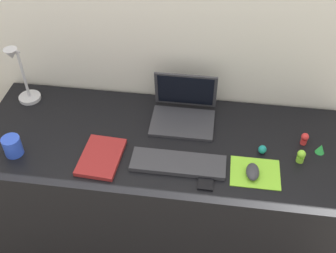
{
  "coord_description": "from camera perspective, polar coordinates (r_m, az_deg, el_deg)",
  "views": [
    {
      "loc": [
        0.22,
        -1.37,
        2.11
      ],
      "look_at": [
        0.03,
        0.0,
        0.83
      ],
      "focal_mm": 45.19,
      "sensor_mm": 36.0,
      "label": 1
    }
  ],
  "objects": [
    {
      "name": "back_wall",
      "position": [
        2.19,
        0.41,
        5.6
      ],
      "size": [
        2.89,
        0.05,
        1.56
      ],
      "primitive_type": "cube",
      "color": "silver",
      "rests_on": "ground_plane"
    },
    {
      "name": "toy_figurine_lime",
      "position": [
        1.92,
        17.5,
        -3.81
      ],
      "size": [
        0.04,
        0.04,
        0.06
      ],
      "color": "#8CDB33",
      "rests_on": "desk"
    },
    {
      "name": "toy_figurine_red",
      "position": [
        2.0,
        17.94,
        -1.53
      ],
      "size": [
        0.03,
        0.03,
        0.06
      ],
      "color": "red",
      "rests_on": "desk"
    },
    {
      "name": "laptop",
      "position": [
        2.03,
        2.15,
        2.48
      ],
      "size": [
        0.3,
        0.25,
        0.21
      ],
      "color": "#333338",
      "rests_on": "desk"
    },
    {
      "name": "toy_figurine_teal",
      "position": [
        1.92,
        12.61,
        -3.04
      ],
      "size": [
        0.04,
        0.04,
        0.04
      ],
      "primitive_type": "ellipsoid",
      "color": "teal",
      "rests_on": "desk"
    },
    {
      "name": "coffee_mug",
      "position": [
        1.98,
        -20.24,
        -2.5
      ],
      "size": [
        0.08,
        0.08,
        0.09
      ],
      "primitive_type": "cylinder",
      "color": "blue",
      "rests_on": "desk"
    },
    {
      "name": "ground_plane",
      "position": [
        2.52,
        -0.81,
        -13.92
      ],
      "size": [
        6.0,
        6.0,
        0.0
      ],
      "primitive_type": "plane",
      "color": "gray"
    },
    {
      "name": "notebook_pad",
      "position": [
        1.88,
        -9.01,
        -4.08
      ],
      "size": [
        0.18,
        0.25,
        0.02
      ],
      "primitive_type": "cube",
      "rotation": [
        0.0,
        0.0,
        -0.05
      ],
      "color": "maroon",
      "rests_on": "desk"
    },
    {
      "name": "mouse",
      "position": [
        1.82,
        11.34,
        -6.01
      ],
      "size": [
        0.06,
        0.1,
        0.03
      ],
      "primitive_type": "ellipsoid",
      "color": "#333338",
      "rests_on": "mousepad"
    },
    {
      "name": "mousepad",
      "position": [
        1.84,
        11.67,
        -6.13
      ],
      "size": [
        0.21,
        0.17,
        0.0
      ],
      "primitive_type": "cube",
      "color": "#8CDB33",
      "rests_on": "desk"
    },
    {
      "name": "cell_phone",
      "position": [
        1.79,
        5.17,
        -6.96
      ],
      "size": [
        0.06,
        0.13,
        0.01
      ],
      "primitive_type": "cube",
      "rotation": [
        0.0,
        0.0,
        -0.01
      ],
      "color": "black",
      "rests_on": "desk"
    },
    {
      "name": "keyboard",
      "position": [
        1.83,
        1.39,
        -4.99
      ],
      "size": [
        0.41,
        0.13,
        0.02
      ],
      "primitive_type": "cube",
      "color": "#333338",
      "rests_on": "desk"
    },
    {
      "name": "desk",
      "position": [
        2.22,
        -0.9,
        -8.67
      ],
      "size": [
        1.69,
        0.65,
        0.74
      ],
      "primitive_type": "cube",
      "color": "black",
      "rests_on": "ground_plane"
    },
    {
      "name": "toy_figurine_green",
      "position": [
        1.99,
        19.89,
        -2.82
      ],
      "size": [
        0.04,
        0.04,
        0.05
      ],
      "primitive_type": "cone",
      "color": "green",
      "rests_on": "desk"
    },
    {
      "name": "desk_lamp",
      "position": [
        2.18,
        -19.16,
        6.38
      ],
      "size": [
        0.11,
        0.14,
        0.33
      ],
      "color": "#B7B7BC",
      "rests_on": "desk"
    }
  ]
}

